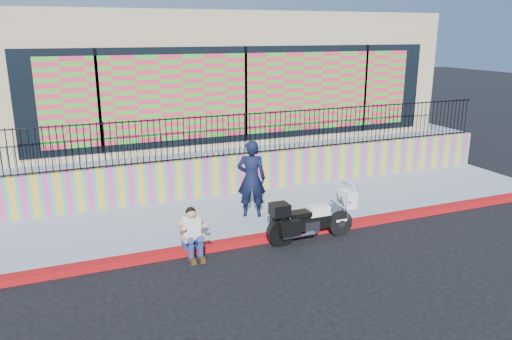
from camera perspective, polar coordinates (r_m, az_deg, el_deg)
ground at (r=12.06m, az=6.02°, el=-7.24°), size 90.00×90.00×0.00m
red_curb at (r=12.03m, az=6.03°, el=-6.91°), size 16.00×0.30×0.15m
sidewalk at (r=13.41m, az=2.70°, el=-4.44°), size 16.00×3.00×0.15m
mural_wall at (r=14.61m, az=0.10°, el=-0.16°), size 16.00×0.20×1.10m
metal_fence at (r=14.34m, az=0.10°, el=4.27°), size 15.80×0.04×1.20m
elevated_platform at (r=19.31m, az=-5.68°, el=3.42°), size 16.00×10.00×1.25m
storefront_building at (r=18.73m, az=-5.70°, el=11.16°), size 14.00×8.06×4.00m
police_motorcycle at (r=11.50m, az=6.20°, el=-5.43°), size 2.13×0.70×1.33m
police_officer at (r=12.39m, az=-0.52°, el=-1.00°), size 0.84×0.72×1.96m
seated_man at (r=10.72m, az=-7.19°, el=-7.67°), size 0.54×0.71×1.06m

